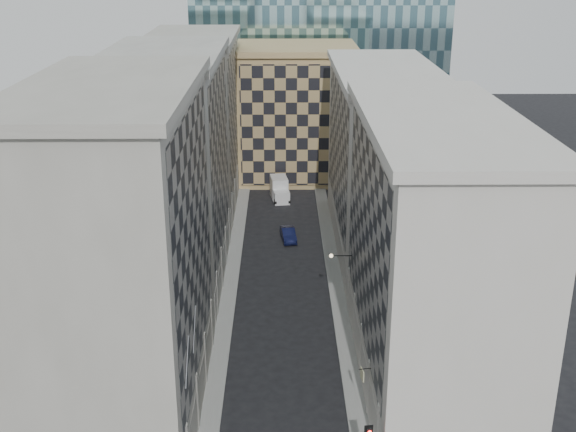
{
  "coord_description": "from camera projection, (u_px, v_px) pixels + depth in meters",
  "views": [
    {
      "loc": [
        -0.18,
        -33.79,
        31.53
      ],
      "look_at": [
        0.33,
        15.63,
        13.06
      ],
      "focal_mm": 45.0,
      "sensor_mm": 36.0,
      "label": 1
    }
  ],
  "objects": [
    {
      "name": "flagpoles_left",
      "position": [
        191.0,
        345.0,
        45.45
      ],
      "size": [
        0.1,
        6.33,
        2.33
      ],
      "color": "gray",
      "rests_on": "ground"
    },
    {
      "name": "bldg_right_b",
      "position": [
        382.0,
        159.0,
        78.69
      ],
      "size": [
        10.8,
        28.8,
        19.7
      ],
      "color": "beige",
      "rests_on": "ground"
    },
    {
      "name": "sidewalk_west",
      "position": [
        230.0,
        289.0,
        70.71
      ],
      "size": [
        1.5,
        100.0,
        0.15
      ],
      "primitive_type": "cube",
      "color": "gray",
      "rests_on": "ground"
    },
    {
      "name": "bldg_left_b",
      "position": [
        170.0,
        170.0,
        69.53
      ],
      "size": [
        10.8,
        22.8,
        22.7
      ],
      "color": "gray",
      "rests_on": "ground"
    },
    {
      "name": "sidewalk_east",
      "position": [
        336.0,
        288.0,
        70.82
      ],
      "size": [
        1.5,
        100.0,
        0.15
      ],
      "primitive_type": "cube",
      "color": "gray",
      "rests_on": "ground"
    },
    {
      "name": "dark_car",
      "position": [
        288.0,
        234.0,
        82.41
      ],
      "size": [
        2.02,
        4.43,
        1.41
      ],
      "primitive_type": "imported",
      "rotation": [
        0.0,
        0.0,
        0.13
      ],
      "color": "#0E1234",
      "rests_on": "ground"
    },
    {
      "name": "tan_block",
      "position": [
        296.0,
        112.0,
        103.0
      ],
      "size": [
        16.8,
        14.8,
        18.8
      ],
      "color": "tan",
      "rests_on": "ground"
    },
    {
      "name": "bldg_left_a",
      "position": [
        123.0,
        258.0,
        48.75
      ],
      "size": [
        10.8,
        22.8,
        23.7
      ],
      "color": "gray",
      "rests_on": "ground"
    },
    {
      "name": "shop_sign",
      "position": [
        362.0,
        374.0,
        49.84
      ],
      "size": [
        0.92,
        0.8,
        0.89
      ],
      "rotation": [
        0.0,
        0.0,
        0.15
      ],
      "color": "black",
      "rests_on": "ground"
    },
    {
      "name": "bldg_left_c",
      "position": [
        195.0,
        123.0,
        90.31
      ],
      "size": [
        10.8,
        22.8,
        21.7
      ],
      "color": "gray",
      "rests_on": "ground"
    },
    {
      "name": "bracket_lamp",
      "position": [
        333.0,
        256.0,
        63.04
      ],
      "size": [
        1.98,
        0.36,
        0.36
      ],
      "color": "black",
      "rests_on": "ground"
    },
    {
      "name": "box_truck",
      "position": [
        280.0,
        190.0,
        95.88
      ],
      "size": [
        2.76,
        5.35,
        2.81
      ],
      "rotation": [
        0.0,
        0.0,
        0.14
      ],
      "color": "silver",
      "rests_on": "ground"
    },
    {
      "name": "bldg_right_a",
      "position": [
        431.0,
        253.0,
        53.23
      ],
      "size": [
        10.8,
        26.8,
        20.7
      ],
      "color": "beige",
      "rests_on": "ground"
    }
  ]
}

